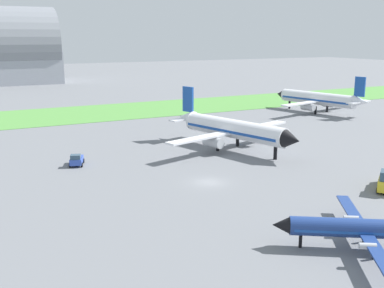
# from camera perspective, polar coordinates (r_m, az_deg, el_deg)

# --- Properties ---
(ground_plane) EXTENTS (600.00, 600.00, 0.00)m
(ground_plane) POSITION_cam_1_polar(r_m,az_deg,el_deg) (65.63, 2.02, -4.65)
(ground_plane) COLOR slate
(grass_taxiway_strip) EXTENTS (360.00, 28.00, 0.08)m
(grass_taxiway_strip) POSITION_cam_1_polar(r_m,az_deg,el_deg) (126.57, -12.80, 3.61)
(grass_taxiway_strip) COLOR #549342
(grass_taxiway_strip) RESTS_ON ground_plane
(airplane_foreground_turboprop) EXTENTS (15.39, 17.59, 6.03)m
(airplane_foreground_turboprop) POSITION_cam_1_polar(r_m,az_deg,el_deg) (47.72, 20.15, -9.55)
(airplane_foreground_turboprop) COLOR navy
(airplane_foreground_turboprop) RESTS_ON ground_plane
(airplane_parked_jet_far) EXTENTS (28.57, 28.21, 10.22)m
(airplane_parked_jet_far) POSITION_cam_1_polar(r_m,az_deg,el_deg) (128.92, 15.12, 5.29)
(airplane_parked_jet_far) COLOR white
(airplane_parked_jet_far) RESTS_ON ground_plane
(airplane_midfield_jet) EXTENTS (28.65, 28.34, 10.33)m
(airplane_midfield_jet) POSITION_cam_1_polar(r_m,az_deg,el_deg) (83.98, 4.86, 1.83)
(airplane_midfield_jet) COLOR white
(airplane_midfield_jet) RESTS_ON ground_plane
(pushback_tug_near_gate) EXTENTS (3.03, 4.00, 1.95)m
(pushback_tug_near_gate) POSITION_cam_1_polar(r_m,az_deg,el_deg) (75.92, -13.81, -1.87)
(pushback_tug_near_gate) COLOR #334FB2
(pushback_tug_near_gate) RESTS_ON ground_plane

